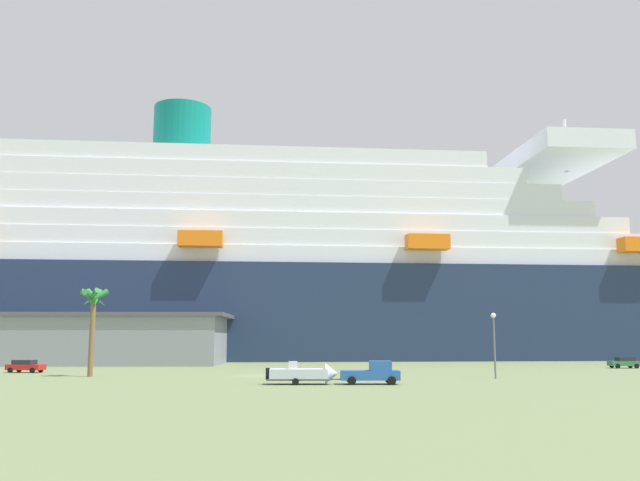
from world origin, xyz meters
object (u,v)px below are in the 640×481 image
object	(u,v)px
pickup_truck	(372,373)
small_boat_on_trailer	(306,374)
cruise_ship	(301,277)
palm_tree	(93,307)
parked_car_green_wagon	(624,362)
street_lamp	(494,335)
parked_car_red_hatchback	(25,366)

from	to	relation	value
pickup_truck	small_boat_on_trailer	bearing A→B (deg)	-179.06
cruise_ship	palm_tree	xyz separation A→B (m)	(-22.26, -61.09, -9.04)
palm_tree	parked_car_green_wagon	xyz separation A→B (m)	(70.41, 20.70, -7.10)
pickup_truck	parked_car_green_wagon	world-z (taller)	pickup_truck
pickup_truck	street_lamp	world-z (taller)	street_lamp
parked_car_green_wagon	palm_tree	bearing A→B (deg)	-163.62
cruise_ship	parked_car_green_wagon	size ratio (longest dim) A/B	51.23
parked_car_red_hatchback	parked_car_green_wagon	bearing A→B (deg)	8.37
small_boat_on_trailer	parked_car_red_hatchback	distance (m)	41.94
palm_tree	pickup_truck	bearing A→B (deg)	-21.68
pickup_truck	palm_tree	distance (m)	34.30
cruise_ship	parked_car_red_hatchback	world-z (taller)	cruise_ship
pickup_truck	palm_tree	world-z (taller)	palm_tree
pickup_truck	parked_car_red_hatchback	size ratio (longest dim) A/B	1.15
street_lamp	parked_car_red_hatchback	world-z (taller)	street_lamp
small_boat_on_trailer	street_lamp	xyz separation A→B (m)	(20.35, 8.97, 3.73)
palm_tree	street_lamp	size ratio (longest dim) A/B	1.43
cruise_ship	parked_car_red_hatchback	distance (m)	64.27
palm_tree	parked_car_green_wagon	distance (m)	73.74
cruise_ship	street_lamp	distance (m)	69.70
cruise_ship	parked_car_green_wagon	distance (m)	64.89
small_boat_on_trailer	parked_car_red_hatchback	size ratio (longest dim) A/B	1.57
palm_tree	cruise_ship	bearing A→B (deg)	69.98
cruise_ship	palm_tree	world-z (taller)	cruise_ship
pickup_truck	small_boat_on_trailer	distance (m)	6.29
street_lamp	parked_car_red_hatchback	bearing A→B (deg)	167.80
small_boat_on_trailer	palm_tree	bearing A→B (deg)	153.34
cruise_ship	street_lamp	xyz separation A→B (m)	(23.02, -64.63, -12.28)
parked_car_red_hatchback	palm_tree	bearing A→B (deg)	-37.64
palm_tree	street_lamp	world-z (taller)	palm_tree
parked_car_red_hatchback	street_lamp	bearing A→B (deg)	-12.20
street_lamp	pickup_truck	bearing A→B (deg)	-147.77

